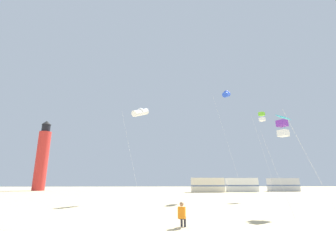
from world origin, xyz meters
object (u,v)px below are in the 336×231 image
object	(u,v)px
kite_flyer_standing	(182,214)
lighthouse_distant	(42,157)
rv_van_cream	(208,185)
kite_box_lime	(262,117)
kite_diamond_cyan	(285,120)
kite_box_violet	(283,128)
kite_tube_blue	(226,94)
rv_van_silver	(283,185)
kite_tube_white	(140,112)
rv_van_white	(242,185)

from	to	relation	value
kite_flyer_standing	lighthouse_distant	distance (m)	57.27
lighthouse_distant	rv_van_cream	size ratio (longest dim) A/B	2.57
kite_box_lime	kite_diamond_cyan	world-z (taller)	kite_box_lime
kite_box_violet	kite_flyer_standing	bearing A→B (deg)	-152.33
kite_tube_blue	rv_van_silver	bearing A→B (deg)	52.27
kite_box_violet	lighthouse_distant	distance (m)	57.83
kite_tube_blue	rv_van_cream	bearing A→B (deg)	85.75
kite_tube_blue	kite_tube_white	distance (m)	11.90
kite_diamond_cyan	rv_van_cream	size ratio (longest dim) A/B	1.06
kite_flyer_standing	kite_diamond_cyan	world-z (taller)	kite_diamond_cyan
rv_van_white	rv_van_silver	xyz separation A→B (m)	(9.78, 1.55, 0.00)
kite_flyer_standing	rv_van_cream	bearing A→B (deg)	-86.14
kite_box_lime	rv_van_silver	xyz separation A→B (m)	(14.61, 24.62, -8.74)
kite_diamond_cyan	lighthouse_distant	xyz separation A→B (m)	(-36.52, 44.57, 1.39)
kite_box_violet	rv_van_white	bearing A→B (deg)	75.18
kite_box_lime	rv_van_cream	world-z (taller)	kite_box_lime
kite_flyer_standing	kite_box_violet	size ratio (longest dim) A/B	0.19
kite_tube_white	rv_van_cream	distance (m)	28.43
rv_van_white	rv_van_silver	bearing A→B (deg)	13.82
kite_flyer_standing	kite_box_lime	distance (m)	23.43
rv_van_cream	kite_tube_blue	bearing A→B (deg)	-96.73
kite_box_violet	rv_van_cream	size ratio (longest dim) A/B	0.96
rv_van_white	rv_van_silver	world-z (taller)	same
kite_tube_white	lighthouse_distant	world-z (taller)	lighthouse_distant
lighthouse_distant	rv_van_cream	xyz separation A→B (m)	(37.85, -10.79, -6.45)
kite_tube_blue	rv_van_silver	distance (m)	33.29
kite_tube_blue	kite_tube_white	world-z (taller)	kite_tube_blue
kite_diamond_cyan	rv_van_silver	xyz separation A→B (m)	(18.83, 37.36, -5.06)
kite_tube_white	rv_van_cream	size ratio (longest dim) A/B	1.58
kite_flyer_standing	rv_van_cream	world-z (taller)	rv_van_cream
kite_box_violet	rv_van_cream	bearing A→B (deg)	86.78
kite_tube_blue	lighthouse_distant	world-z (taller)	lighthouse_distant
kite_tube_white	rv_van_silver	size ratio (longest dim) A/B	1.58
kite_tube_white	kite_tube_blue	bearing A→B (deg)	15.90
kite_tube_blue	kite_box_violet	bearing A→B (deg)	-91.60
kite_tube_white	kite_box_lime	bearing A→B (deg)	11.52
kite_box_lime	rv_van_white	xyz separation A→B (m)	(4.83, 23.07, -8.74)
kite_tube_blue	kite_diamond_cyan	bearing A→B (deg)	-88.97
kite_flyer_standing	kite_box_violet	distance (m)	9.97
kite_tube_blue	rv_van_white	world-z (taller)	kite_tube_blue
rv_van_cream	rv_van_white	distance (m)	7.98
rv_van_white	kite_tube_blue	bearing A→B (deg)	-107.12
kite_box_violet	kite_tube_white	size ratio (longest dim) A/B	0.61
kite_flyer_standing	rv_van_silver	size ratio (longest dim) A/B	0.18
kite_diamond_cyan	rv_van_white	world-z (taller)	kite_diamond_cyan
kite_flyer_standing	kite_tube_blue	bearing A→B (deg)	-96.83
kite_flyer_standing	lighthouse_distant	size ratio (longest dim) A/B	0.07
kite_flyer_standing	kite_tube_white	xyz separation A→B (m)	(-2.96, 14.29, 8.99)
rv_van_cream	kite_tube_white	bearing A→B (deg)	-119.82
lighthouse_distant	kite_box_violet	bearing A→B (deg)	-51.57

